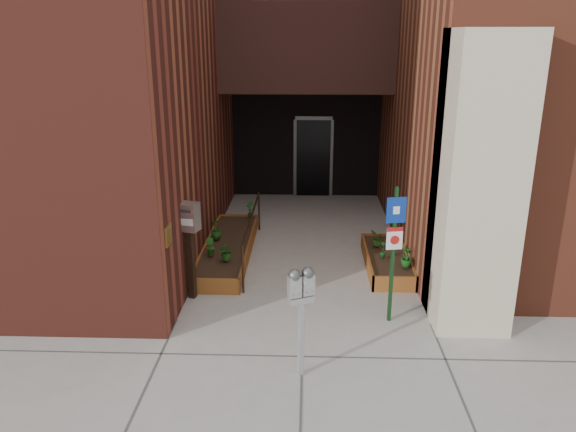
# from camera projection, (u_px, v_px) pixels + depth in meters

# --- Properties ---
(ground) EXTENTS (80.00, 80.00, 0.00)m
(ground) POSITION_uv_depth(u_px,v_px,m) (303.00, 322.00, 8.83)
(ground) COLOR #9E9991
(ground) RESTS_ON ground
(architecture) EXTENTS (20.00, 14.60, 10.00)m
(architecture) POSITION_uv_depth(u_px,v_px,m) (300.00, 5.00, 13.83)
(architecture) COLOR maroon
(architecture) RESTS_ON ground
(planter_left) EXTENTS (0.90, 3.60, 0.30)m
(planter_left) POSITION_uv_depth(u_px,v_px,m) (228.00, 249.00, 11.40)
(planter_left) COLOR brown
(planter_left) RESTS_ON ground
(planter_right) EXTENTS (0.80, 2.20, 0.30)m
(planter_right) POSITION_uv_depth(u_px,v_px,m) (387.00, 261.00, 10.82)
(planter_right) COLOR brown
(planter_right) RESTS_ON ground
(handrail) EXTENTS (0.04, 3.34, 0.90)m
(handrail) POSITION_uv_depth(u_px,v_px,m) (252.00, 222.00, 11.15)
(handrail) COLOR black
(handrail) RESTS_ON ground
(parking_meter) EXTENTS (0.35, 0.25, 1.54)m
(parking_meter) POSITION_uv_depth(u_px,v_px,m) (301.00, 293.00, 7.10)
(parking_meter) COLOR #B6B6B9
(parking_meter) RESTS_ON ground
(sign_post) EXTENTS (0.30, 0.10, 2.19)m
(sign_post) POSITION_uv_depth(u_px,v_px,m) (394.00, 241.00, 8.44)
(sign_post) COLOR #123315
(sign_post) RESTS_ON ground
(payment_dropbox) EXTENTS (0.39, 0.33, 1.70)m
(payment_dropbox) POSITION_uv_depth(u_px,v_px,m) (189.00, 230.00, 9.27)
(payment_dropbox) COLOR black
(payment_dropbox) RESTS_ON ground
(shrub_left_a) EXTENTS (0.40, 0.40, 0.35)m
(shrub_left_a) POSITION_uv_depth(u_px,v_px,m) (227.00, 251.00, 10.41)
(shrub_left_a) COLOR #1F5117
(shrub_left_a) RESTS_ON planter_left
(shrub_left_b) EXTENTS (0.26, 0.26, 0.34)m
(shrub_left_b) POSITION_uv_depth(u_px,v_px,m) (210.00, 247.00, 10.64)
(shrub_left_b) COLOR #25601B
(shrub_left_b) RESTS_ON planter_left
(shrub_left_c) EXTENTS (0.33, 0.33, 0.41)m
(shrub_left_c) POSITION_uv_depth(u_px,v_px,m) (216.00, 229.00, 11.47)
(shrub_left_c) COLOR #1D5217
(shrub_left_c) RESTS_ON planter_left
(shrub_left_d) EXTENTS (0.28, 0.28, 0.38)m
(shrub_left_d) POSITION_uv_depth(u_px,v_px,m) (250.00, 209.00, 12.80)
(shrub_left_d) COLOR #17531B
(shrub_left_d) RESTS_ON planter_left
(shrub_right_a) EXTENTS (0.29, 0.29, 0.38)m
(shrub_right_a) POSITION_uv_depth(u_px,v_px,m) (407.00, 257.00, 10.09)
(shrub_right_a) COLOR #185117
(shrub_right_a) RESTS_ON planter_right
(shrub_right_b) EXTENTS (0.23, 0.23, 0.33)m
(shrub_right_b) POSITION_uv_depth(u_px,v_px,m) (384.00, 249.00, 10.51)
(shrub_right_b) COLOR #18541A
(shrub_right_b) RESTS_ON planter_right
(shrub_right_c) EXTENTS (0.31, 0.31, 0.32)m
(shrub_right_c) POSITION_uv_depth(u_px,v_px,m) (377.00, 238.00, 11.09)
(shrub_right_c) COLOR #275819
(shrub_right_c) RESTS_ON planter_right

